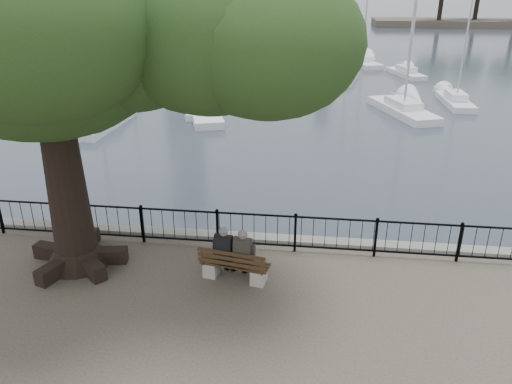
% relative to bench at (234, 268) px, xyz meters
% --- Properties ---
extents(harbor, '(260.00, 260.00, 1.20)m').
position_rel_bench_xyz_m(harbor, '(0.32, 1.98, -0.79)').
color(harbor, slate).
rests_on(harbor, ground).
extents(railing, '(22.06, 0.06, 1.00)m').
position_rel_bench_xyz_m(railing, '(0.32, 1.48, 0.26)').
color(railing, black).
rests_on(railing, ground).
extents(bench, '(1.66, 0.75, 0.85)m').
position_rel_bench_xyz_m(bench, '(0.00, 0.00, 0.00)').
color(bench, gray).
rests_on(bench, ground).
extents(person_left, '(0.45, 0.71, 1.34)m').
position_rel_bench_xyz_m(person_left, '(-0.21, 0.13, 0.32)').
color(person_left, black).
rests_on(person_left, ground).
extents(person_right, '(0.45, 0.71, 1.34)m').
position_rel_bench_xyz_m(person_right, '(0.24, 0.05, 0.32)').
color(person_right, black).
rests_on(person_right, ground).
extents(tree, '(10.64, 7.43, 8.69)m').
position_rel_bench_xyz_m(tree, '(-3.11, 0.37, 5.42)').
color(tree, black).
rests_on(tree, ground).
extents(lion_monument, '(6.40, 6.40, 9.34)m').
position_rel_bench_xyz_m(lion_monument, '(2.32, 48.90, 1.07)').
color(lion_monument, slate).
rests_on(lion_monument, ground).
extents(sailboat_a, '(1.75, 5.70, 9.87)m').
position_rel_bench_xyz_m(sailboat_a, '(-9.71, 15.27, -1.00)').
color(sailboat_a, white).
rests_on(sailboat_a, ground).
extents(sailboat_b, '(1.85, 4.97, 10.77)m').
position_rel_bench_xyz_m(sailboat_b, '(-5.15, 19.27, -0.96)').
color(sailboat_b, white).
rests_on(sailboat_b, ground).
extents(sailboat_c, '(3.69, 6.32, 12.71)m').
position_rel_bench_xyz_m(sailboat_c, '(6.75, 20.13, -0.95)').
color(sailboat_c, white).
rests_on(sailboat_c, ground).
extents(sailboat_d, '(1.51, 4.98, 8.60)m').
position_rel_bench_xyz_m(sailboat_d, '(10.41, 22.94, -1.02)').
color(sailboat_d, white).
rests_on(sailboat_d, ground).
extents(sailboat_e, '(3.87, 6.00, 12.66)m').
position_rel_bench_xyz_m(sailboat_e, '(-11.82, 25.79, -0.94)').
color(sailboat_e, white).
rests_on(sailboat_e, ground).
extents(sailboat_f, '(2.52, 5.81, 10.46)m').
position_rel_bench_xyz_m(sailboat_f, '(3.84, 30.26, -0.99)').
color(sailboat_f, white).
rests_on(sailboat_f, ground).
extents(sailboat_g, '(3.49, 6.37, 12.37)m').
position_rel_bench_xyz_m(sailboat_g, '(5.62, 37.92, -0.96)').
color(sailboat_g, white).
rests_on(sailboat_g, ground).
extents(sailboat_h, '(2.59, 6.33, 14.59)m').
position_rel_bench_xyz_m(sailboat_h, '(-6.82, 42.86, -0.90)').
color(sailboat_h, white).
rests_on(sailboat_h, ground).
extents(sailboat_i, '(2.78, 4.94, 9.67)m').
position_rel_bench_xyz_m(sailboat_i, '(8.81, 32.80, -0.99)').
color(sailboat_i, white).
rests_on(sailboat_i, ground).
extents(sailboat_j, '(3.25, 5.89, 11.12)m').
position_rel_bench_xyz_m(sailboat_j, '(-4.69, 17.96, -0.97)').
color(sailboat_j, white).
rests_on(sailboat_j, ground).
extents(far_shore, '(30.00, 8.60, 9.18)m').
position_rel_bench_xyz_m(far_shore, '(25.86, 78.43, 2.70)').
color(far_shore, '#423C33').
rests_on(far_shore, ground).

